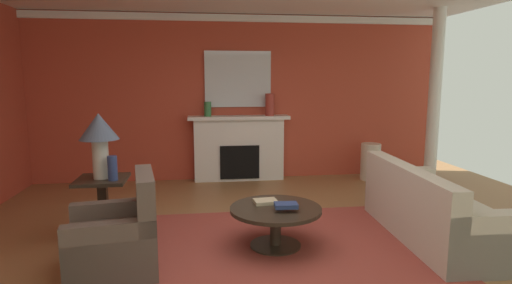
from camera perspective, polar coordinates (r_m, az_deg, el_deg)
ground_plane at (r=4.67m, az=0.97°, el=-14.42°), size 9.31×9.31×0.00m
wall_fireplace at (r=7.61m, az=-2.78°, el=6.05°), size 7.76×0.12×2.95m
crown_moulding at (r=7.59m, az=-2.80°, el=16.61°), size 7.76×0.08×0.12m
area_rug at (r=4.72m, az=2.68°, el=-14.08°), size 3.45×2.46×0.01m
fireplace at (r=7.50m, az=-2.35°, el=-1.07°), size 1.80×0.35×1.17m
mantel_mirror at (r=7.51m, az=-2.50°, el=8.61°), size 1.18×0.04×0.99m
sofa at (r=5.26m, az=22.92°, el=-8.99°), size 0.98×2.13×0.85m
armchair_near_window at (r=4.29m, az=-18.53°, el=-12.65°), size 0.92×0.92×0.95m
coffee_table at (r=4.61m, az=2.71°, el=-10.30°), size 1.00×1.00×0.45m
side_table at (r=5.19m, az=-20.21°, el=-7.89°), size 0.56×0.56×0.70m
table_lamp at (r=5.02m, az=-20.71°, el=1.17°), size 0.44×0.44×0.75m
vase_tall_corner at (r=7.84m, az=15.42°, el=-2.61°), size 0.35×0.35×0.66m
vase_mantel_left at (r=7.33m, az=-6.64°, el=4.50°), size 0.13×0.13×0.26m
vase_on_side_table at (r=4.94m, az=-19.08°, el=-3.41°), size 0.11×0.11×0.28m
vase_mantel_right at (r=7.43m, az=1.89°, el=5.15°), size 0.16×0.16×0.39m
book_red_cover at (r=4.71m, az=1.30°, el=-8.16°), size 0.27×0.22×0.04m
book_art_folio at (r=4.44m, az=4.13°, el=-8.66°), size 0.25×0.18×0.05m
column_white at (r=7.50m, az=23.25°, el=5.30°), size 0.20×0.20×2.95m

